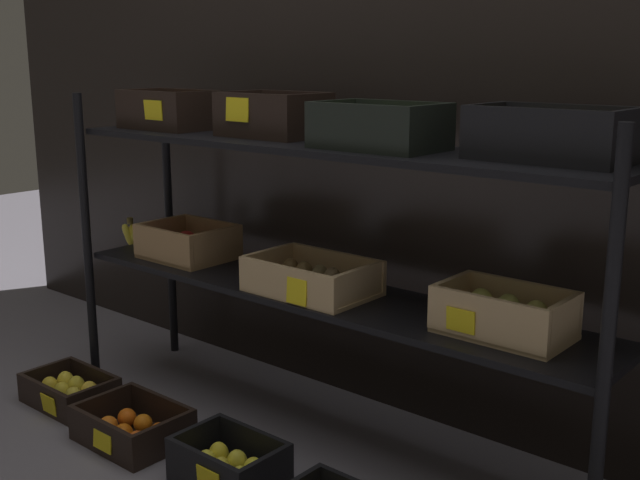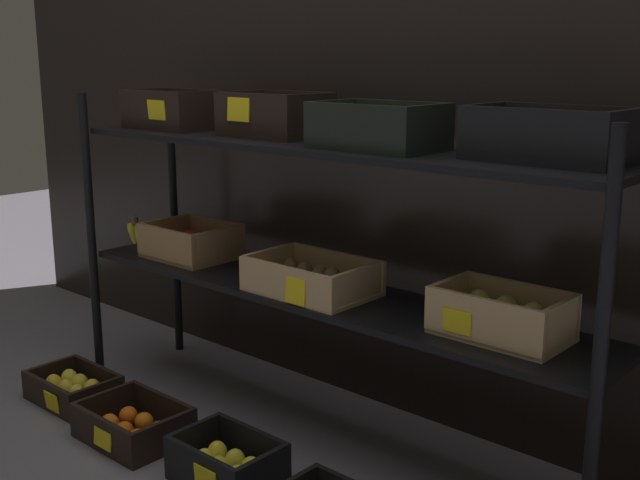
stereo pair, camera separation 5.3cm
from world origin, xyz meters
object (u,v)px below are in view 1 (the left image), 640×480
at_px(display_rack, 325,211).
at_px(crate_ground_lemon, 70,392).
at_px(crate_ground_tangerine, 133,429).
at_px(crate_ground_center_lemon, 229,467).

distance_m(display_rack, crate_ground_lemon, 1.15).
xyz_separation_m(display_rack, crate_ground_tangerine, (-0.44, -0.41, -0.69)).
distance_m(crate_ground_lemon, crate_ground_tangerine, 0.39).
bearing_deg(crate_ground_tangerine, crate_ground_center_lemon, 3.05).
xyz_separation_m(display_rack, crate_ground_lemon, (-0.84, -0.38, -0.69)).
relative_size(display_rack, crate_ground_lemon, 6.46).
bearing_deg(crate_ground_tangerine, display_rack, 42.50).
relative_size(display_rack, crate_ground_tangerine, 6.05).
height_order(crate_ground_lemon, crate_ground_tangerine, crate_ground_tangerine).
bearing_deg(crate_ground_center_lemon, display_rack, 85.62).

